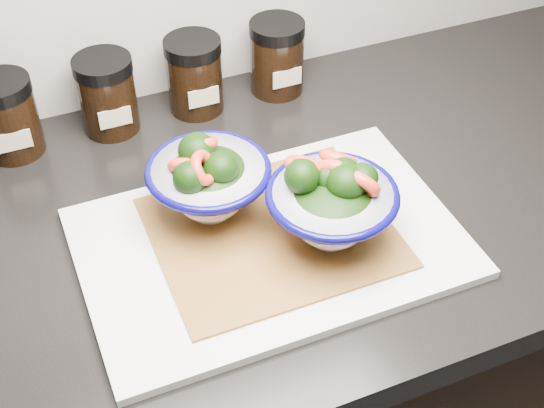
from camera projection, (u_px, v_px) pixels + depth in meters
name	position (u px, v px, depth m)	size (l,w,h in m)	color
countertop	(123.00, 258.00, 0.93)	(3.50, 0.60, 0.04)	black
cutting_board	(270.00, 243.00, 0.91)	(0.45, 0.30, 0.01)	silver
bamboo_mat	(272.00, 232.00, 0.91)	(0.28, 0.24, 0.00)	#A56E31
bowl_left	(208.00, 181.00, 0.91)	(0.15, 0.15, 0.12)	white
bowl_right	(332.00, 203.00, 0.87)	(0.16, 0.16, 0.11)	white
spice_jar_b	(8.00, 117.00, 1.01)	(0.08, 0.08, 0.11)	black
spice_jar_c	(107.00, 94.00, 1.05)	(0.08, 0.08, 0.11)	black
spice_jar_d	(194.00, 75.00, 1.09)	(0.08, 0.08, 0.11)	black
spice_jar_e	(277.00, 57.00, 1.13)	(0.08, 0.08, 0.11)	black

